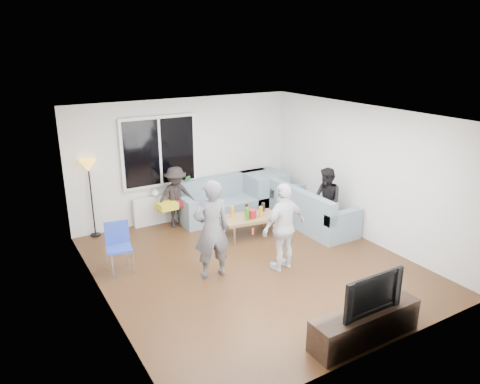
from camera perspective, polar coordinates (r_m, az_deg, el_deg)
floor at (r=8.00m, az=1.59°, el=-9.28°), size 5.00×5.50×0.04m
ceiling at (r=7.16m, az=1.78°, el=9.77°), size 5.00×5.50×0.04m
wall_back at (r=9.83m, az=-6.97°, el=4.18°), size 5.00×0.04×2.60m
wall_front at (r=5.51m, az=17.35°, el=-8.24°), size 5.00×0.04×2.60m
wall_left at (r=6.57m, az=-17.32°, el=-3.86°), size 0.04×5.50×2.60m
wall_right at (r=9.02m, az=15.38°, el=2.34°), size 0.04×5.50×2.60m
window_frame at (r=9.49m, az=-10.15°, el=5.05°), size 1.62×0.06×1.47m
window_glass at (r=9.45m, az=-10.07°, el=5.01°), size 1.50×0.02×1.35m
window_mullion at (r=9.44m, az=-10.04°, el=5.00°), size 0.05×0.03×1.35m
radiator at (r=9.80m, az=-9.67°, el=-2.06°), size 1.30×0.12×0.62m
potted_plant at (r=9.82m, az=-6.78°, el=1.12°), size 0.23×0.21×0.36m
vase at (r=9.59m, az=-10.66°, el=-0.05°), size 0.22×0.22×0.18m
sofa_back_section at (r=9.99m, az=-1.46°, el=-0.70°), size 2.30×0.85×0.85m
sofa_right_section at (r=9.54m, az=9.22°, el=-1.88°), size 2.00×0.85×0.85m
sofa_corner at (r=10.45m, az=3.05°, el=0.16°), size 0.85×0.85×0.85m
cushion_yellow at (r=9.37m, az=-9.16°, el=-1.71°), size 0.40×0.34×0.14m
cushion_red at (r=9.52m, az=-8.01°, el=-1.32°), size 0.46×0.44×0.13m
coffee_table at (r=9.06m, az=1.25°, el=-4.29°), size 1.18×0.76×0.40m
pitcher at (r=8.88m, az=1.56°, el=-2.78°), size 0.17×0.17×0.17m
side_chair at (r=7.82m, az=-14.98°, el=-6.95°), size 0.46×0.46×0.86m
floor_lamp at (r=9.29m, az=-18.20°, el=-0.83°), size 0.32×0.32×1.56m
player_left at (r=7.30m, az=-3.60°, el=-4.73°), size 0.66×0.48×1.66m
player_right at (r=7.59m, az=5.56°, el=-4.41°), size 0.93×0.48×1.52m
spectator_right at (r=9.18m, az=10.83°, el=-1.14°), size 0.62×0.74×1.35m
spectator_back at (r=9.44m, az=-8.06°, el=-0.63°), size 0.86×0.53×1.29m
tv_console at (r=6.30m, az=15.47°, el=-15.83°), size 1.60×0.40×0.44m
television at (r=6.04m, az=15.87°, el=-11.95°), size 0.95×0.12×0.54m
bottle_a at (r=8.89m, az=-0.94°, el=-2.54°), size 0.07×0.07×0.23m
bottle_c at (r=9.12m, az=0.84°, el=-2.10°), size 0.07×0.07×0.19m
bottle_b at (r=8.74m, az=0.91°, el=-2.80°), size 0.08×0.08×0.26m
bottle_e at (r=9.24m, az=2.95°, el=-1.90°), size 0.07×0.07×0.18m
bottle_d at (r=8.95m, az=2.64°, el=-2.48°), size 0.07×0.07×0.21m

